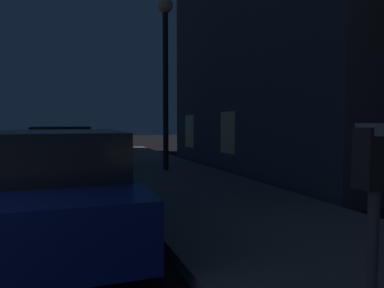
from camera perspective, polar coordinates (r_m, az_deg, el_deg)
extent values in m
cube|color=#333333|center=(1.89, 28.34, -2.11)|extent=(0.19, 0.11, 0.30)
cylinder|color=#999EA5|center=(1.88, 28.46, 2.14)|extent=(0.19, 0.19, 0.06)
cube|color=black|center=(1.84, 27.22, -0.95)|extent=(0.01, 0.08, 0.11)
cube|color=navy|center=(5.03, -21.16, -7.77)|extent=(1.89, 4.50, 0.64)
cube|color=#1E2328|center=(4.81, -21.38, -1.31)|extent=(1.63, 2.43, 0.56)
cylinder|color=black|center=(6.52, -28.64, -7.55)|extent=(0.24, 0.67, 0.66)
cylinder|color=black|center=(6.47, -12.58, -7.29)|extent=(0.24, 0.67, 0.66)
cylinder|color=black|center=(3.82, -7.79, -14.92)|extent=(0.24, 0.67, 0.66)
cube|color=#B7B7BF|center=(11.21, -20.76, -1.63)|extent=(1.95, 4.29, 0.64)
cube|color=#1E2328|center=(11.16, -20.83, 1.33)|extent=(1.67, 2.30, 0.56)
cylinder|color=black|center=(12.60, -24.71, -2.27)|extent=(0.24, 0.67, 0.66)
cylinder|color=black|center=(12.54, -16.32, -2.11)|extent=(0.24, 0.67, 0.66)
cylinder|color=black|center=(10.01, -26.28, -3.74)|extent=(0.24, 0.67, 0.66)
cylinder|color=black|center=(9.93, -15.69, -3.56)|extent=(0.24, 0.67, 0.66)
cylinder|color=black|center=(10.08, -4.44, 8.85)|extent=(0.16, 0.16, 4.64)
sphere|color=#F9D88C|center=(10.59, -4.50, 22.11)|extent=(0.44, 0.44, 0.44)
cube|color=#4C4C56|center=(12.54, 21.07, 21.51)|extent=(6.91, 9.10, 10.91)
cube|color=#F2D17F|center=(9.84, 6.08, 1.91)|extent=(0.06, 0.90, 1.20)
cube|color=#F2D17F|center=(12.79, -0.34, 2.15)|extent=(0.06, 0.90, 1.20)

